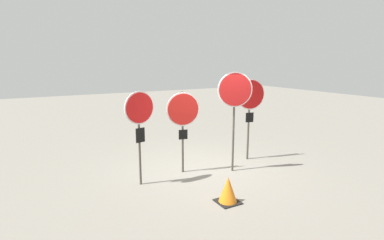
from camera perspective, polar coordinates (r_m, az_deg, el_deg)
ground_plane at (r=7.89m, az=2.55°, el=-9.78°), size 40.00×40.00×0.00m
stop_sign_0 at (r=6.72m, az=-9.96°, el=0.92°), size 0.73×0.19×2.18m
stop_sign_1 at (r=7.41m, az=-1.73°, el=1.18°), size 0.83×0.21×2.09m
stop_sign_2 at (r=7.50m, az=8.16°, el=4.64°), size 0.81×0.38×2.56m
stop_sign_3 at (r=8.55m, az=11.03°, el=3.77°), size 0.85×0.21×2.33m
traffic_cone_0 at (r=6.24m, az=6.87°, el=-13.07°), size 0.45×0.45×0.55m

